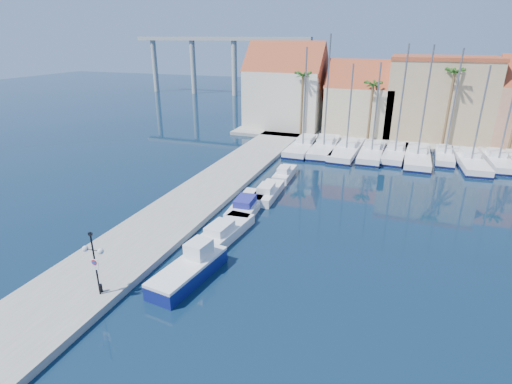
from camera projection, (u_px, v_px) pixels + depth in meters
ground at (221, 309)px, 22.92m from camera, size 260.00×260.00×0.00m
quay_west at (195, 200)px, 37.52m from camera, size 6.00×77.00×0.50m
shore_north at (411, 136)px, 61.56m from camera, size 54.00×16.00×0.50m
lamp_post at (94, 254)px, 22.48m from camera, size 1.38×0.44×4.06m
bollard at (101, 288)px, 23.55m from camera, size 0.21×0.21×0.52m
fishing_boat at (190, 268)px, 25.64m from camera, size 2.85×6.36×2.15m
motorboat_west_0 at (224, 232)px, 30.88m from camera, size 2.73×6.69×1.40m
motorboat_west_1 at (247, 205)px, 35.84m from camera, size 2.65×6.86×1.40m
motorboat_west_2 at (268, 192)px, 38.76m from camera, size 2.12×5.97×1.40m
motorboat_west_3 at (285, 173)px, 43.97m from camera, size 1.81×5.09×1.40m
sailboat_0 at (304, 146)px, 54.91m from camera, size 3.16×11.23×13.39m
sailboat_1 at (324, 146)px, 54.54m from camera, size 3.82×11.99×14.94m
sailboat_2 at (347, 150)px, 53.00m from camera, size 3.61×11.57×11.52m
sailboat_3 at (372, 152)px, 52.02m from camera, size 2.93×10.59×11.73m
sailboat_4 at (395, 153)px, 51.45m from camera, size 3.26×9.84×13.84m
sailboat_5 at (417, 156)px, 50.21m from camera, size 3.02×11.43×13.79m
sailboat_6 at (444, 155)px, 50.27m from camera, size 2.47×8.23×13.40m
sailboat_7 at (470, 161)px, 48.32m from camera, size 3.63×10.97×11.67m
sailboat_8 at (497, 160)px, 48.42m from camera, size 3.10×9.65×13.16m
building_0 at (286, 90)px, 64.83m from camera, size 12.30×9.00×13.50m
building_1 at (360, 101)px, 61.42m from camera, size 10.30×8.00×11.00m
building_2 at (439, 97)px, 58.41m from camera, size 14.20×10.20×11.50m
palm_0 at (303, 77)px, 58.24m from camera, size 2.60×2.60×10.15m
palm_1 at (373, 86)px, 55.37m from camera, size 2.60×2.60×9.15m
palm_2 at (454, 74)px, 51.47m from camera, size 2.60×2.60×11.15m
viaduct at (216, 54)px, 103.40m from camera, size 48.00×2.20×14.45m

